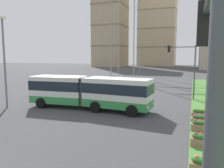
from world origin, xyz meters
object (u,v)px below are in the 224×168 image
at_px(flower_planter_2, 201,140).
at_px(streetlight_median, 224,52).
at_px(flower_planter_1, 203,165).
at_px(flower_planter_3, 200,125).
at_px(articulated_bus, 89,92).
at_px(apartment_tower_westcentre, 158,21).
at_px(streetlight_left, 4,58).
at_px(apartment_tower_west, 110,27).
at_px(flower_planter_4, 199,119).
at_px(traffic_light_near_right, 206,135).
at_px(traffic_light_far_right, 186,63).
at_px(flower_planter_5, 199,113).

relative_size(flower_planter_2, streetlight_median, 0.11).
height_order(flower_planter_1, flower_planter_3, same).
xyz_separation_m(articulated_bus, apartment_tower_westcentre, (-9.29, 100.65, 21.41)).
bearing_deg(streetlight_left, flower_planter_3, -3.43).
xyz_separation_m(flower_planter_1, apartment_tower_west, (-38.95, 92.87, 18.49)).
relative_size(flower_planter_4, traffic_light_near_right, 0.19).
xyz_separation_m(traffic_light_far_right, apartment_tower_west, (-37.53, 75.68, 14.71)).
height_order(flower_planter_2, apartment_tower_west, apartment_tower_west).
height_order(articulated_bus, flower_planter_5, articulated_bus).
relative_size(flower_planter_5, traffic_light_near_right, 0.19).
distance_m(flower_planter_3, traffic_light_near_right, 13.05).
relative_size(articulated_bus, flower_planter_2, 10.90).
height_order(apartment_tower_west, apartment_tower_westcentre, apartment_tower_westcentre).
height_order(flower_planter_5, apartment_tower_west, apartment_tower_west).
xyz_separation_m(flower_planter_1, flower_planter_3, (0.00, 5.70, 0.00)).
bearing_deg(traffic_light_far_right, flower_planter_1, -85.29).
distance_m(articulated_bus, traffic_light_far_right, 11.91).
height_order(flower_planter_4, apartment_tower_west, apartment_tower_west).
height_order(articulated_bus, apartment_tower_west, apartment_tower_west).
bearing_deg(flower_planter_4, traffic_light_near_right, -91.64).
relative_size(flower_planter_5, apartment_tower_westcentre, 0.02).
bearing_deg(apartment_tower_westcentre, traffic_light_far_right, -79.25).
bearing_deg(traffic_light_near_right, traffic_light_far_right, 92.42).
bearing_deg(apartment_tower_west, flower_planter_3, -65.92).
distance_m(flower_planter_3, apartment_tower_westcentre, 108.05).
distance_m(traffic_light_near_right, apartment_tower_west, 107.92).
relative_size(articulated_bus, apartment_tower_westcentre, 0.26).
bearing_deg(traffic_light_far_right, articulated_bus, -135.21).
bearing_deg(apartment_tower_west, streetlight_left, -75.98).
relative_size(articulated_bus, traffic_light_far_right, 1.94).
relative_size(flower_planter_4, flower_planter_5, 1.00).
height_order(flower_planter_3, traffic_light_far_right, traffic_light_far_right).
bearing_deg(flower_planter_3, streetlight_median, 72.95).
relative_size(flower_planter_2, apartment_tower_west, 0.03).
height_order(flower_planter_1, apartment_tower_westcentre, apartment_tower_westcentre).
bearing_deg(flower_planter_5, streetlight_median, 56.72).
relative_size(flower_planter_5, apartment_tower_west, 0.03).
xyz_separation_m(flower_planter_3, apartment_tower_westcentre, (-18.97, 103.93, 22.64)).
bearing_deg(streetlight_left, traffic_light_near_right, -38.54).
height_order(flower_planter_1, traffic_light_far_right, traffic_light_far_right).
relative_size(flower_planter_1, apartment_tower_west, 0.03).
xyz_separation_m(traffic_light_far_right, streetlight_left, (-16.03, -10.44, 0.53)).
bearing_deg(flower_planter_3, flower_planter_4, 90.00).
bearing_deg(flower_planter_4, streetlight_median, 68.14).
xyz_separation_m(flower_planter_5, apartment_tower_westcentre, (-18.97, 100.63, 22.64)).
xyz_separation_m(flower_planter_4, streetlight_left, (-17.45, -0.42, 4.31)).
distance_m(flower_planter_1, flower_planter_5, 9.01).
bearing_deg(apartment_tower_west, traffic_light_near_right, -68.86).
distance_m(flower_planter_3, streetlight_median, 8.12).
xyz_separation_m(flower_planter_1, traffic_light_near_right, (-0.40, -6.83, 3.61)).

